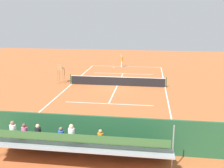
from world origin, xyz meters
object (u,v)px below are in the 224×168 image
object	(u,v)px
equipment_bag	(89,141)
tennis_ball_near	(126,72)
courtside_bench	(123,136)
tennis_player	(122,60)
bleacher_stand	(78,145)
tennis_net	(117,81)
umpire_chair	(61,72)
tennis_racket	(114,67)

from	to	relation	value
equipment_bag	tennis_ball_near	distance (m)	20.59
courtside_bench	tennis_player	bearing A→B (deg)	-83.85
bleacher_stand	courtside_bench	world-z (taller)	bleacher_stand
equipment_bag	tennis_net	bearing A→B (deg)	-90.15
umpire_chair	tennis_ball_near	size ratio (longest dim) A/B	32.42
bleacher_stand	courtside_bench	size ratio (longest dim) A/B	5.03
equipment_bag	tennis_racket	xyz separation A→B (m)	(1.65, -23.37, -0.16)
tennis_player	tennis_ball_near	bearing A→B (deg)	104.30
courtside_bench	tennis_ball_near	distance (m)	20.54
tennis_player	tennis_net	bearing A→B (deg)	93.33
equipment_bag	tennis_ball_near	world-z (taller)	equipment_bag
tennis_net	tennis_ball_near	xyz separation A→B (m)	(-0.23, -7.19, -0.47)
equipment_bag	tennis_player	distance (m)	23.92
courtside_bench	equipment_bag	size ratio (longest dim) A/B	2.00
tennis_net	tennis_ball_near	distance (m)	7.21
tennis_ball_near	tennis_player	bearing A→B (deg)	-75.70
tennis_racket	bleacher_stand	bearing A→B (deg)	93.48
bleacher_stand	tennis_racket	distance (m)	25.39
bleacher_stand	equipment_bag	distance (m)	2.10
tennis_net	bleacher_stand	bearing A→B (deg)	89.46
tennis_net	courtside_bench	xyz separation A→B (m)	(-1.95, 13.27, 0.06)
tennis_net	bleacher_stand	world-z (taller)	bleacher_stand
umpire_chair	courtside_bench	distance (m)	15.66
tennis_net	umpire_chair	bearing A→B (deg)	-0.70
equipment_bag	tennis_player	world-z (taller)	tennis_player
umpire_chair	tennis_ball_near	xyz separation A→B (m)	(-6.43, -7.11, -1.28)
tennis_racket	tennis_net	bearing A→B (deg)	99.58
tennis_net	tennis_racket	bearing A→B (deg)	-80.42
courtside_bench	tennis_racket	world-z (taller)	courtside_bench
tennis_ball_near	umpire_chair	bearing A→B (deg)	47.88
tennis_net	tennis_player	world-z (taller)	tennis_player
bleacher_stand	tennis_ball_near	bearing A→B (deg)	-90.95
tennis_ball_near	tennis_racket	bearing A→B (deg)	-55.46
courtside_bench	tennis_racket	distance (m)	23.53
equipment_bag	courtside_bench	bearing A→B (deg)	-176.30
bleacher_stand	courtside_bench	xyz separation A→B (m)	(-2.09, -2.08, -0.37)
umpire_chair	tennis_player	xyz separation A→B (m)	(-5.59, -10.42, -0.30)
bleacher_stand	tennis_ball_near	world-z (taller)	bleacher_stand
umpire_chair	tennis_player	size ratio (longest dim) A/B	1.11
equipment_bag	umpire_chair	bearing A→B (deg)	-65.42
tennis_racket	equipment_bag	bearing A→B (deg)	94.03
courtside_bench	tennis_racket	size ratio (longest dim) A/B	3.18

